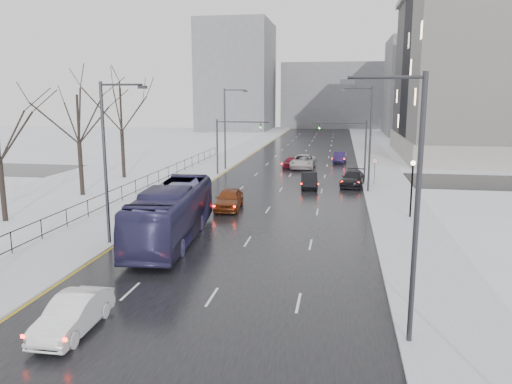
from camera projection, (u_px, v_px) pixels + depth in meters
The scene contains 28 objects.
road at pixel (298, 163), 68.51m from camera, with size 16.00×150.00×0.04m, color black.
cross_road at pixel (289, 177), 56.89m from camera, with size 130.00×10.00×0.04m, color black.
sidewalk_left at pixel (224, 161), 70.21m from camera, with size 5.00×150.00×0.16m, color silver.
sidewalk_right at pixel (376, 164), 66.78m from camera, with size 5.00×150.00×0.16m, color silver.
park_strip at pixel (159, 160), 71.77m from camera, with size 14.00×150.00×0.12m, color white.
tree_park_c at pixel (6, 222), 36.69m from camera, with size 8.05×8.05×11.50m, color black, non-canonical shape.
tree_park_d at pixel (83, 196), 46.26m from camera, with size 8.75×8.75×12.50m, color black, non-canonical shape.
tree_park_e at pixel (124, 178), 56.00m from camera, with size 9.45×9.45×13.50m, color black, non-canonical shape.
iron_fence at pixel (112, 197), 41.43m from camera, with size 0.06×70.00×1.30m.
streetlight_r_near at pixel (411, 198), 17.71m from camera, with size 2.95×0.25×10.00m.
streetlight_r_mid at pixel (368, 134), 46.74m from camera, with size 2.95×0.25×10.00m.
streetlight_l_near at pixel (108, 156), 30.06m from camera, with size 2.95×0.25×10.00m.
streetlight_l_far at pixel (227, 125), 61.03m from camera, with size 2.95×0.25×10.00m.
lamppost_r_mid at pixel (412, 181), 37.11m from camera, with size 0.36×0.36×4.28m.
mast_signal_right at pixel (356, 142), 54.91m from camera, with size 6.10×0.33×6.50m.
mast_signal_left at pixel (226, 140), 57.31m from camera, with size 6.10×0.33×6.50m.
no_uturn_sign at pixel (375, 164), 51.08m from camera, with size 0.60×0.06×2.70m.
bldg_far_right at pixel (440, 87), 115.06m from camera, with size 24.00×20.00×22.00m, color slate.
bldg_far_left at pixel (237, 77), 132.34m from camera, with size 18.00×22.00×28.00m, color slate.
bldg_far_center at pixel (336, 96), 143.56m from camera, with size 30.00×18.00×18.00m, color slate.
sedan_left_near at pixel (73, 314), 19.52m from camera, with size 1.53×4.38×1.44m, color white.
bus at pixel (172, 213), 31.70m from camera, with size 2.98×12.73×3.55m, color #2E2B55.
sedan_center_near at pixel (229, 199), 40.62m from camera, with size 2.00×4.97×1.69m, color maroon.
sedan_right_near at pixel (309, 180), 50.04m from camera, with size 1.59×4.57×1.51m, color black.
sedan_right_cross at pixel (303, 161), 63.38m from camera, with size 2.85×6.18×1.72m, color #B0B0B4.
sedan_right_far at pixel (353, 178), 51.00m from camera, with size 2.16×5.31×1.54m, color black.
sedan_center_far at pixel (291, 162), 63.95m from camera, with size 1.69×4.19×1.43m, color maroon.
sedan_right_distant at pixel (340, 157), 68.83m from camera, with size 1.53×4.38×1.44m, color #211642.
Camera 1 is at (5.62, -8.02, 9.20)m, focal length 35.00 mm.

